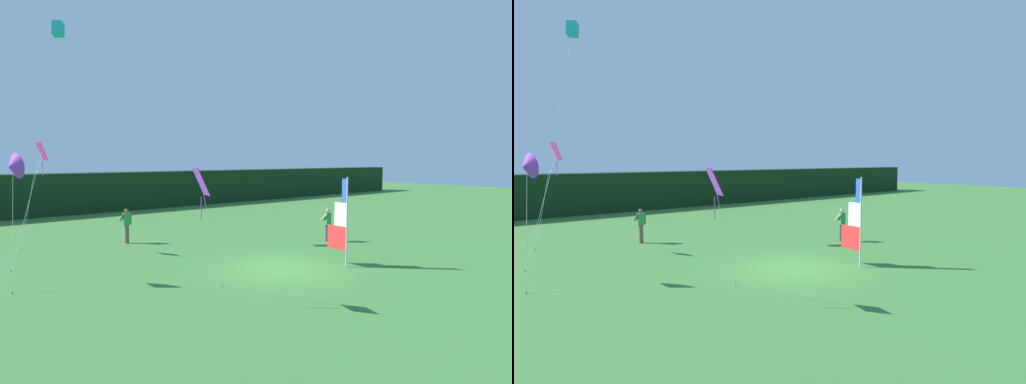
# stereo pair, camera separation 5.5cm
# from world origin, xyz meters

# --- Properties ---
(ground_plane) EXTENTS (120.00, 120.00, 0.00)m
(ground_plane) POSITION_xyz_m (0.00, 0.00, 0.00)
(ground_plane) COLOR #3D7533
(distant_treeline) EXTENTS (80.00, 2.40, 3.24)m
(distant_treeline) POSITION_xyz_m (0.00, 23.42, 1.62)
(distant_treeline) COLOR black
(distant_treeline) RESTS_ON ground
(banner_flag) EXTENTS (0.06, 1.03, 3.65)m
(banner_flag) POSITION_xyz_m (2.22, -1.23, 1.75)
(banner_flag) COLOR #B7B7BC
(banner_flag) RESTS_ON ground
(person_near_banner) EXTENTS (0.55, 0.48, 1.75)m
(person_near_banner) POSITION_xyz_m (5.81, 2.58, 0.94)
(person_near_banner) COLOR #2D334C
(person_near_banner) RESTS_ON ground
(person_mid_field) EXTENTS (0.55, 0.48, 1.79)m
(person_mid_field) POSITION_xyz_m (-2.60, 8.90, 0.96)
(person_mid_field) COLOR brown
(person_mid_field) RESTS_ON ground
(kite_purple_delta_0) EXTENTS (0.77, 1.88, 4.57)m
(kite_purple_delta_0) POSITION_xyz_m (-8.48, 4.52, 4.10)
(kite_purple_delta_0) COLOR brown
(kite_purple_delta_0) RESTS_ON ground
(kite_purple_diamond_1) EXTENTS (1.78, 1.46, 4.12)m
(kite_purple_diamond_1) POSITION_xyz_m (-4.63, -1.55, 3.57)
(kite_purple_diamond_1) COLOR brown
(kite_purple_diamond_1) RESTS_ON ground
(kite_magenta_diamond_2) EXTENTS (2.22, 3.51, 5.17)m
(kite_magenta_diamond_2) POSITION_xyz_m (-6.47, 9.27, 4.53)
(kite_magenta_diamond_2) COLOR brown
(kite_magenta_diamond_2) RESTS_ON ground
(kite_cyan_box_3) EXTENTS (2.77, 1.74, 11.48)m
(kite_cyan_box_3) POSITION_xyz_m (-4.87, 11.70, 11.02)
(kite_cyan_box_3) COLOR brown
(kite_cyan_box_3) RESTS_ON ground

